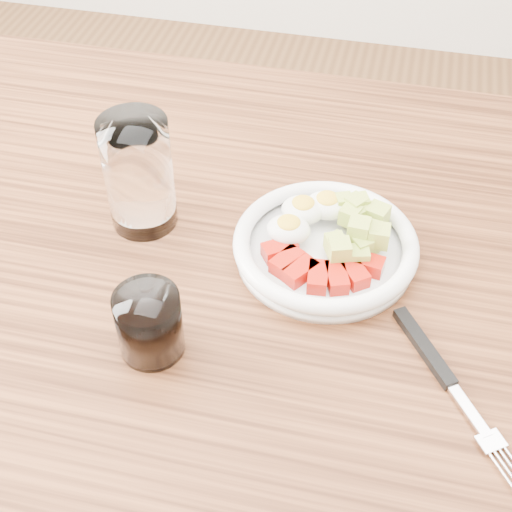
{
  "coord_description": "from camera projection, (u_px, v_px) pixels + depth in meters",
  "views": [
    {
      "loc": [
        0.11,
        -0.52,
        1.35
      ],
      "look_at": [
        -0.01,
        0.01,
        0.8
      ],
      "focal_mm": 50.0,
      "sensor_mm": 36.0,
      "label": 1
    }
  ],
  "objects": [
    {
      "name": "dining_table",
      "position": [
        262.0,
        339.0,
        0.86
      ],
      "size": [
        1.5,
        0.9,
        0.77
      ],
      "color": "brown",
      "rests_on": "ground"
    },
    {
      "name": "bowl",
      "position": [
        326.0,
        242.0,
        0.81
      ],
      "size": [
        0.21,
        0.21,
        0.06
      ],
      "color": "white",
      "rests_on": "dining_table"
    },
    {
      "name": "fork",
      "position": [
        439.0,
        369.0,
        0.7
      ],
      "size": [
        0.14,
        0.18,
        0.01
      ],
      "color": "black",
      "rests_on": "dining_table"
    },
    {
      "name": "water_glass",
      "position": [
        139.0,
        174.0,
        0.81
      ],
      "size": [
        0.08,
        0.08,
        0.14
      ],
      "primitive_type": "cylinder",
      "color": "white",
      "rests_on": "dining_table"
    },
    {
      "name": "coffee_glass",
      "position": [
        149.0,
        324.0,
        0.7
      ],
      "size": [
        0.07,
        0.07,
        0.08
      ],
      "color": "white",
      "rests_on": "dining_table"
    }
  ]
}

